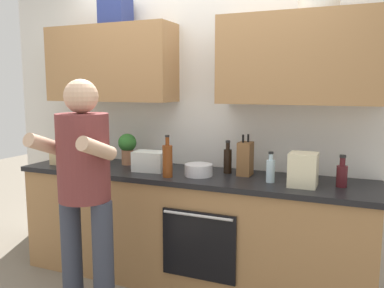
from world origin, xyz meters
name	(u,v)px	position (x,y,z in m)	size (l,w,h in m)	color
ground_plane	(188,280)	(0.00, 0.00, 0.00)	(12.00, 12.00, 0.00)	#756B5B
back_wall_unit	(200,96)	(0.00, 0.27, 1.50)	(4.00, 0.38, 2.50)	silver
counter	(188,227)	(0.00, 0.00, 0.45)	(2.84, 0.67, 0.90)	#A37547
person_standing	(84,181)	(-0.41, -0.76, 0.96)	(0.49, 0.45, 1.63)	#383D4C
bottle_soy	(228,160)	(0.29, 0.12, 1.01)	(0.06, 0.06, 0.26)	black
bottle_wine	(342,174)	(1.14, 0.01, 0.99)	(0.07, 0.07, 0.22)	#471419
bottle_soda	(87,151)	(-0.85, -0.15, 1.04)	(0.08, 0.08, 0.34)	#198C33
bottle_water	(270,170)	(0.67, -0.05, 0.99)	(0.06, 0.06, 0.22)	silver
bottle_vinegar	(167,160)	(-0.08, -0.19, 1.03)	(0.08, 0.08, 0.32)	brown
cup_coffee	(305,172)	(0.88, 0.15, 0.95)	(0.08, 0.08, 0.10)	white
mixing_bowl	(199,170)	(0.12, -0.06, 0.95)	(0.21, 0.21, 0.09)	silver
knife_block	(245,159)	(0.44, 0.11, 1.03)	(0.10, 0.14, 0.32)	brown
potted_herb	(127,146)	(-0.63, 0.12, 1.06)	(0.16, 0.16, 0.27)	#9E6647
grocery_bag_produce	(150,161)	(-0.31, -0.04, 0.98)	(0.26, 0.17, 0.16)	silver
grocery_bag_bread	(65,154)	(-1.15, -0.07, 0.99)	(0.22, 0.15, 0.18)	tan
grocery_bag_rice	(303,170)	(0.90, -0.07, 1.02)	(0.19, 0.20, 0.23)	beige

